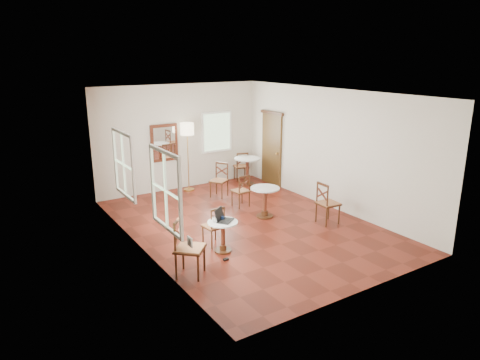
% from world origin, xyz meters
% --- Properties ---
extents(ground, '(7.00, 7.00, 0.00)m').
position_xyz_m(ground, '(0.00, 0.00, 0.00)').
color(ground, '#5F1B10').
rests_on(ground, ground).
extents(room_shell, '(5.02, 7.02, 3.01)m').
position_xyz_m(room_shell, '(-0.06, 0.27, 1.89)').
color(room_shell, beige).
rests_on(room_shell, ground).
extents(cafe_table_near, '(0.60, 0.60, 0.63)m').
position_xyz_m(cafe_table_near, '(-1.19, -0.93, 0.39)').
color(cafe_table_near, '#402110').
rests_on(cafe_table_near, ground).
extents(cafe_table_mid, '(0.70, 0.70, 0.74)m').
position_xyz_m(cafe_table_mid, '(0.64, 0.20, 0.46)').
color(cafe_table_mid, '#402110').
rests_on(cafe_table_mid, ground).
extents(cafe_table_back, '(0.78, 0.78, 0.82)m').
position_xyz_m(cafe_table_back, '(1.80, 2.71, 0.51)').
color(cafe_table_back, '#402110').
rests_on(cafe_table_back, ground).
extents(chair_near_a, '(0.43, 0.43, 0.84)m').
position_xyz_m(chair_near_a, '(-1.18, -0.56, 0.42)').
color(chair_near_a, '#402110').
rests_on(chair_near_a, ground).
extents(chair_near_b, '(0.69, 0.69, 1.05)m').
position_xyz_m(chair_near_b, '(-2.19, -1.45, 0.52)').
color(chair_near_b, '#402110').
rests_on(chair_near_b, ground).
extents(chair_mid_a, '(0.41, 0.41, 0.85)m').
position_xyz_m(chair_mid_a, '(0.58, 1.15, 0.42)').
color(chair_mid_a, '#402110').
rests_on(chair_mid_a, ground).
extents(chair_mid_b, '(0.48, 0.48, 0.98)m').
position_xyz_m(chair_mid_b, '(1.61, -0.91, 0.49)').
color(chair_mid_b, '#402110').
rests_on(chair_mid_b, ground).
extents(chair_back_a, '(0.52, 0.52, 0.91)m').
position_xyz_m(chair_back_a, '(1.89, 3.19, 0.45)').
color(chair_back_a, '#402110').
rests_on(chair_back_a, ground).
extents(chair_back_b, '(0.59, 0.59, 0.93)m').
position_xyz_m(chair_back_b, '(0.53, 2.18, 0.46)').
color(chair_back_b, '#402110').
rests_on(chair_back_b, ground).
extents(floor_lamp, '(0.38, 0.38, 1.95)m').
position_xyz_m(floor_lamp, '(0.07, 3.15, 1.65)').
color(floor_lamp, '#BF8C3F').
rests_on(floor_lamp, ground).
extents(laptop, '(0.45, 0.44, 0.25)m').
position_xyz_m(laptop, '(-1.17, -0.90, 0.69)').
color(laptop, black).
rests_on(laptop, cafe_table_near).
extents(mouse, '(0.09, 0.06, 0.03)m').
position_xyz_m(mouse, '(-1.24, -1.00, 0.65)').
color(mouse, black).
rests_on(mouse, cafe_table_near).
extents(navy_mug, '(0.10, 0.07, 0.08)m').
position_xyz_m(navy_mug, '(-1.14, -0.85, 0.67)').
color(navy_mug, '#0F1B35').
rests_on(navy_mug, cafe_table_near).
extents(water_glass, '(0.06, 0.06, 0.11)m').
position_xyz_m(water_glass, '(-1.34, -0.87, 0.69)').
color(water_glass, white).
rests_on(water_glass, cafe_table_near).
extents(power_adapter, '(0.10, 0.06, 0.04)m').
position_xyz_m(power_adapter, '(-1.35, -1.31, 0.02)').
color(power_adapter, black).
rests_on(power_adapter, ground).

